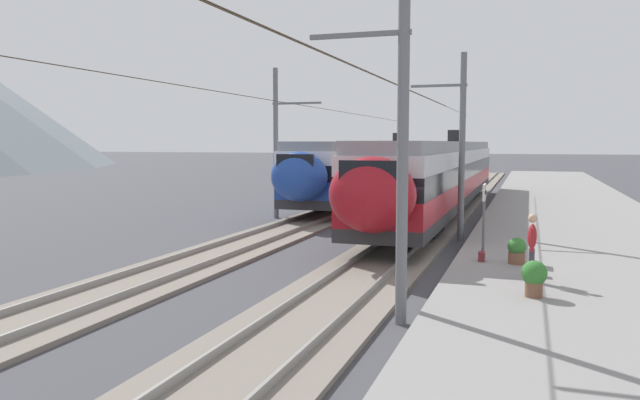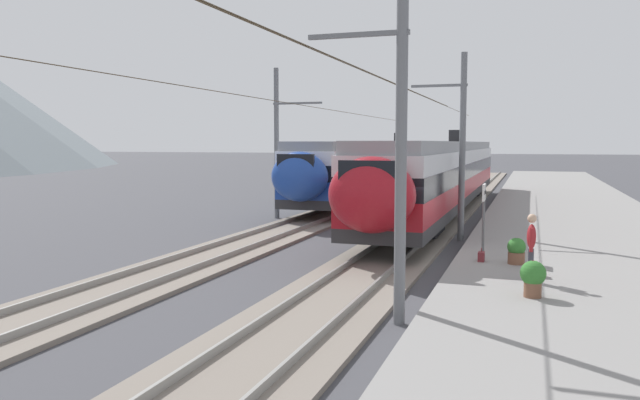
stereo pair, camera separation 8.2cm
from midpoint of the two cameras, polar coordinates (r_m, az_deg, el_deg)
The scene contains 15 objects.
ground_plane at distance 19.75m, azimuth 9.87°, elevation -5.87°, with size 400.00×400.00×0.00m, color #424247.
platform_slab at distance 19.59m, azimuth 24.42°, elevation -5.81°, with size 120.00×8.07×0.37m, color gray.
track_near at distance 19.99m, azimuth 5.97°, elevation -5.48°, with size 120.00×3.00×0.28m.
track_far at distance 21.84m, azimuth -8.20°, elevation -4.59°, with size 120.00×3.00×0.28m.
train_near_platform at distance 33.19m, azimuth 11.31°, elevation 2.48°, with size 32.21×2.86×4.27m.
train_far_track at distance 43.73m, azimuth 5.87°, elevation 3.21°, with size 34.61×2.92×4.27m.
catenary_mast_west at distance 12.85m, azimuth 7.05°, elevation 5.96°, with size 42.94×2.15×7.49m.
catenary_mast_mid at distance 24.48m, azimuth 12.71°, elevation 5.23°, with size 42.94×2.15×7.20m.
catenary_mast_far_side at distance 31.09m, azimuth -3.64°, elevation 5.53°, with size 42.94×2.54×7.47m.
platform_sign at distance 19.23m, azimuth 14.94°, elevation -0.31°, with size 0.70×0.08×2.20m.
passenger_walking at distance 16.13m, azimuth 18.96°, elevation -3.85°, with size 0.53×0.22×1.69m.
handbag_beside_passenger at distance 16.98m, azimuth 19.60°, elevation -6.22°, with size 0.32×0.18×0.37m.
handbag_near_sign at distance 18.65m, azimuth 14.71°, elevation -5.03°, with size 0.32×0.18×0.40m.
potted_plant_platform_edge at distance 18.48m, azimuth 17.72°, elevation -4.39°, with size 0.51×0.51×0.75m.
potted_plant_by_shelter at distance 14.67m, azimuth 19.13°, elevation -6.60°, with size 0.57×0.57×0.82m.
Camera 2 is at (-19.14, -3.02, 3.79)m, focal length 34.85 mm.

